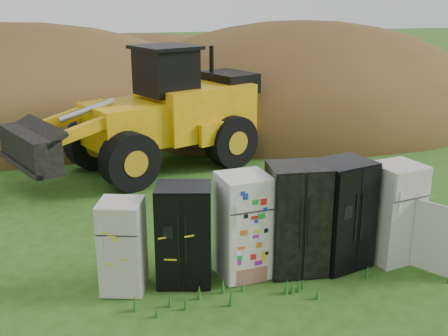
% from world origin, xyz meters
% --- Properties ---
extents(ground, '(120.00, 120.00, 0.00)m').
position_xyz_m(ground, '(0.00, 0.00, 0.00)').
color(ground, '#284B14').
rests_on(ground, ground).
extents(fridge_leftmost, '(0.84, 0.82, 1.55)m').
position_xyz_m(fridge_leftmost, '(-2.49, -0.03, 0.77)').
color(fridge_leftmost, beige).
rests_on(fridge_leftmost, ground).
extents(fridge_black_side, '(1.04, 0.90, 1.72)m').
position_xyz_m(fridge_black_side, '(-1.48, -0.00, 0.86)').
color(fridge_black_side, black).
rests_on(fridge_black_side, ground).
extents(fridge_sticker, '(0.90, 0.85, 1.82)m').
position_xyz_m(fridge_sticker, '(-0.46, 0.02, 0.91)').
color(fridge_sticker, white).
rests_on(fridge_sticker, ground).
extents(fridge_dark_mid, '(1.05, 0.88, 1.94)m').
position_xyz_m(fridge_dark_mid, '(0.49, -0.04, 0.97)').
color(fridge_dark_mid, black).
rests_on(fridge_dark_mid, ground).
extents(fridge_black_right, '(1.16, 1.06, 1.94)m').
position_xyz_m(fridge_black_right, '(1.32, -0.01, 0.97)').
color(fridge_black_right, black).
rests_on(fridge_black_right, ground).
extents(fridge_open_door, '(0.97, 0.92, 1.82)m').
position_xyz_m(fridge_open_door, '(2.35, -0.03, 0.91)').
color(fridge_open_door, beige).
rests_on(fridge_open_door, ground).
extents(wheel_loader, '(7.45, 5.39, 3.34)m').
position_xyz_m(wheel_loader, '(-1.59, 6.27, 1.67)').
color(wheel_loader, '#EDAF0F').
rests_on(wheel_loader, ground).
extents(dirt_mound_right, '(15.59, 11.43, 7.38)m').
position_xyz_m(dirt_mound_right, '(5.05, 11.81, 0.00)').
color(dirt_mound_right, '#4F3219').
rests_on(dirt_mound_right, ground).
extents(dirt_mound_left, '(17.30, 12.97, 7.31)m').
position_xyz_m(dirt_mound_left, '(-5.80, 13.64, 0.00)').
color(dirt_mound_left, '#4F3219').
rests_on(dirt_mound_left, ground).
extents(dirt_mound_back, '(18.23, 12.15, 5.77)m').
position_xyz_m(dirt_mound_back, '(-0.90, 17.53, 0.00)').
color(dirt_mound_back, '#4F3219').
rests_on(dirt_mound_back, ground).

